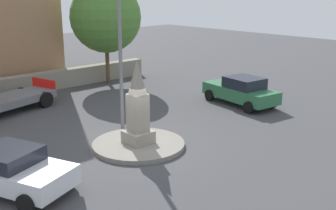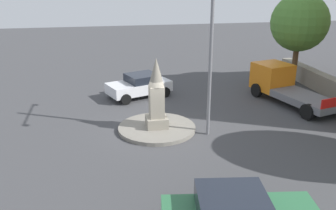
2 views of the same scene
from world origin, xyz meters
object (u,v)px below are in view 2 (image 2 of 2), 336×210
at_px(monument, 156,96).
at_px(tree_near_wall, 300,23).
at_px(streetlamp, 212,27).
at_px(truck_orange_approaching, 283,84).
at_px(car_white_parked_right, 140,85).

bearing_deg(monument, tree_near_wall, 120.06).
bearing_deg(monument, streetlamp, 67.29).
height_order(monument, truck_orange_approaching, monument).
height_order(monument, streetlamp, streetlamp).
height_order(car_white_parked_right, tree_near_wall, tree_near_wall).
height_order(streetlamp, tree_near_wall, streetlamp).
bearing_deg(tree_near_wall, streetlamp, -49.45).
height_order(truck_orange_approaching, tree_near_wall, tree_near_wall).
xyz_separation_m(car_white_parked_right, truck_orange_approaching, (2.33, 8.41, 0.25)).
xyz_separation_m(car_white_parked_right, tree_near_wall, (-0.78, 10.83, 3.48)).
distance_m(monument, car_white_parked_right, 5.46).
bearing_deg(truck_orange_approaching, tree_near_wall, 142.09).
distance_m(car_white_parked_right, tree_near_wall, 11.40).
height_order(monument, car_white_parked_right, monument).
bearing_deg(truck_orange_approaching, car_white_parked_right, -105.48).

